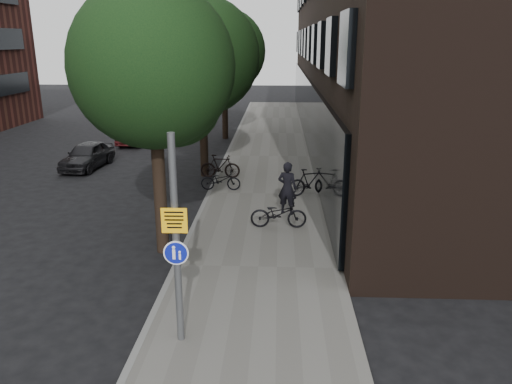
# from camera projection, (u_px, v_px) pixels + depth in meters

# --- Properties ---
(ground) EXTENTS (120.00, 120.00, 0.00)m
(ground) POSITION_uv_depth(u_px,v_px,m) (240.00, 342.00, 10.27)
(ground) COLOR black
(ground) RESTS_ON ground
(sidewalk) EXTENTS (4.50, 60.00, 0.12)m
(sidewalk) POSITION_uv_depth(u_px,v_px,m) (265.00, 195.00, 19.79)
(sidewalk) COLOR #64615C
(sidewalk) RESTS_ON ground
(curb_edge) EXTENTS (0.15, 60.00, 0.13)m
(curb_edge) POSITION_uv_depth(u_px,v_px,m) (209.00, 194.00, 19.89)
(curb_edge) COLOR slate
(curb_edge) RESTS_ON ground
(street_tree_near) EXTENTS (4.40, 4.40, 7.50)m
(street_tree_near) POSITION_uv_depth(u_px,v_px,m) (157.00, 73.00, 13.32)
(street_tree_near) COLOR black
(street_tree_near) RESTS_ON ground
(street_tree_mid) EXTENTS (5.00, 5.00, 7.80)m
(street_tree_mid) POSITION_uv_depth(u_px,v_px,m) (203.00, 60.00, 21.43)
(street_tree_mid) COLOR black
(street_tree_mid) RESTS_ON ground
(street_tree_far) EXTENTS (5.00, 5.00, 7.80)m
(street_tree_far) POSITION_uv_depth(u_px,v_px,m) (225.00, 54.00, 30.03)
(street_tree_far) COLOR black
(street_tree_far) RESTS_ON ground
(signpost) EXTENTS (0.49, 0.14, 4.25)m
(signpost) POSITION_uv_depth(u_px,v_px,m) (176.00, 241.00, 9.55)
(signpost) COLOR #595B5E
(signpost) RESTS_ON sidewalk
(pedestrian) EXTENTS (0.79, 0.65, 1.86)m
(pedestrian) POSITION_uv_depth(u_px,v_px,m) (287.00, 188.00, 17.22)
(pedestrian) COLOR black
(pedestrian) RESTS_ON sidewalk
(parked_bike_facade_near) EXTENTS (1.81, 0.64, 0.95)m
(parked_bike_facade_near) POSITION_uv_depth(u_px,v_px,m) (278.00, 214.00, 16.07)
(parked_bike_facade_near) COLOR black
(parked_bike_facade_near) RESTS_ON sidewalk
(parked_bike_facade_far) EXTENTS (1.86, 1.07, 1.08)m
(parked_bike_facade_far) POSITION_uv_depth(u_px,v_px,m) (310.00, 182.00, 19.40)
(parked_bike_facade_far) COLOR black
(parked_bike_facade_far) RESTS_ON sidewalk
(parked_bike_curb_near) EXTENTS (1.61, 0.57, 0.84)m
(parked_bike_curb_near) POSITION_uv_depth(u_px,v_px,m) (221.00, 180.00, 20.10)
(parked_bike_curb_near) COLOR black
(parked_bike_curb_near) RESTS_ON sidewalk
(parked_bike_curb_far) EXTENTS (1.76, 0.56, 1.05)m
(parked_bike_curb_far) POSITION_uv_depth(u_px,v_px,m) (220.00, 166.00, 21.85)
(parked_bike_curb_far) COLOR black
(parked_bike_curb_far) RESTS_ON sidewalk
(parked_car_near) EXTENTS (1.87, 3.82, 1.26)m
(parked_car_near) POSITION_uv_depth(u_px,v_px,m) (87.00, 155.00, 24.00)
(parked_car_near) COLOR black
(parked_car_near) RESTS_ON ground
(parked_car_mid) EXTENTS (1.49, 4.06, 1.33)m
(parked_car_mid) POSITION_uv_depth(u_px,v_px,m) (136.00, 132.00, 29.82)
(parked_car_mid) COLOR #54181A
(parked_car_mid) RESTS_ON ground
(parked_car_far) EXTENTS (2.08, 4.34, 1.22)m
(parked_car_far) POSITION_uv_depth(u_px,v_px,m) (151.00, 118.00, 35.45)
(parked_car_far) COLOR black
(parked_car_far) RESTS_ON ground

